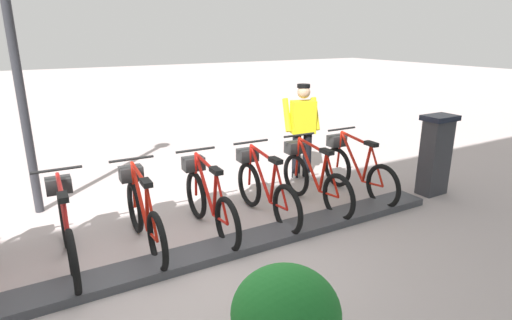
{
  "coord_description": "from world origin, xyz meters",
  "views": [
    {
      "loc": [
        -4.0,
        1.31,
        2.48
      ],
      "look_at": [
        0.5,
        -1.28,
        0.9
      ],
      "focal_mm": 29.25,
      "sensor_mm": 36.0,
      "label": 1
    }
  ],
  "objects_px": {
    "bike_docked_5": "(66,229)",
    "bike_docked_2": "(264,188)",
    "bike_docked_3": "(208,200)",
    "bike_docked_4": "(143,213)",
    "lamp_post": "(9,23)",
    "bike_docked_0": "(356,169)",
    "worker_near_rack": "(302,128)",
    "payment_kiosk": "(435,154)",
    "bike_docked_1": "(313,178)"
  },
  "relations": [
    {
      "from": "bike_docked_5",
      "to": "bike_docked_2",
      "type": "bearing_deg",
      "value": -90.0
    },
    {
      "from": "bike_docked_3",
      "to": "bike_docked_4",
      "type": "relative_size",
      "value": 1.0
    },
    {
      "from": "bike_docked_4",
      "to": "lamp_post",
      "type": "height_order",
      "value": "lamp_post"
    },
    {
      "from": "bike_docked_0",
      "to": "bike_docked_5",
      "type": "relative_size",
      "value": 1.0
    },
    {
      "from": "worker_near_rack",
      "to": "payment_kiosk",
      "type": "bearing_deg",
      "value": -140.91
    },
    {
      "from": "bike_docked_2",
      "to": "bike_docked_4",
      "type": "distance_m",
      "value": 1.68
    },
    {
      "from": "bike_docked_4",
      "to": "lamp_post",
      "type": "bearing_deg",
      "value": 30.51
    },
    {
      "from": "bike_docked_2",
      "to": "bike_docked_3",
      "type": "xyz_separation_m",
      "value": [
        0.0,
        0.84,
        0.0
      ]
    },
    {
      "from": "payment_kiosk",
      "to": "worker_near_rack",
      "type": "height_order",
      "value": "worker_near_rack"
    },
    {
      "from": "bike_docked_5",
      "to": "bike_docked_4",
      "type": "bearing_deg",
      "value": -90.0
    },
    {
      "from": "bike_docked_0",
      "to": "lamp_post",
      "type": "distance_m",
      "value": 5.24
    },
    {
      "from": "bike_docked_5",
      "to": "lamp_post",
      "type": "bearing_deg",
      "value": 6.66
    },
    {
      "from": "bike_docked_1",
      "to": "lamp_post",
      "type": "bearing_deg",
      "value": 63.52
    },
    {
      "from": "bike_docked_2",
      "to": "worker_near_rack",
      "type": "distance_m",
      "value": 1.88
    },
    {
      "from": "worker_near_rack",
      "to": "bike_docked_1",
      "type": "bearing_deg",
      "value": 151.69
    },
    {
      "from": "worker_near_rack",
      "to": "bike_docked_3",
      "type": "bearing_deg",
      "value": 115.89
    },
    {
      "from": "bike_docked_4",
      "to": "bike_docked_0",
      "type": "bearing_deg",
      "value": -90.0
    },
    {
      "from": "bike_docked_3",
      "to": "bike_docked_5",
      "type": "relative_size",
      "value": 1.0
    },
    {
      "from": "bike_docked_2",
      "to": "worker_near_rack",
      "type": "bearing_deg",
      "value": -52.42
    },
    {
      "from": "payment_kiosk",
      "to": "bike_docked_0",
      "type": "distance_m",
      "value": 1.28
    },
    {
      "from": "bike_docked_0",
      "to": "worker_near_rack",
      "type": "bearing_deg",
      "value": 12.53
    },
    {
      "from": "payment_kiosk",
      "to": "bike_docked_4",
      "type": "height_order",
      "value": "payment_kiosk"
    },
    {
      "from": "bike_docked_1",
      "to": "worker_near_rack",
      "type": "relative_size",
      "value": 1.04
    },
    {
      "from": "bike_docked_2",
      "to": "bike_docked_3",
      "type": "height_order",
      "value": "same"
    },
    {
      "from": "bike_docked_3",
      "to": "worker_near_rack",
      "type": "distance_m",
      "value": 2.58
    },
    {
      "from": "bike_docked_4",
      "to": "bike_docked_2",
      "type": "bearing_deg",
      "value": -90.0
    },
    {
      "from": "lamp_post",
      "to": "bike_docked_5",
      "type": "bearing_deg",
      "value": -173.34
    },
    {
      "from": "bike_docked_2",
      "to": "worker_near_rack",
      "type": "relative_size",
      "value": 1.04
    },
    {
      "from": "worker_near_rack",
      "to": "lamp_post",
      "type": "relative_size",
      "value": 0.42
    },
    {
      "from": "bike_docked_0",
      "to": "bike_docked_2",
      "type": "relative_size",
      "value": 1.0
    },
    {
      "from": "bike_docked_3",
      "to": "bike_docked_5",
      "type": "distance_m",
      "value": 1.68
    },
    {
      "from": "bike_docked_2",
      "to": "bike_docked_4",
      "type": "bearing_deg",
      "value": 90.0
    },
    {
      "from": "bike_docked_4",
      "to": "bike_docked_5",
      "type": "distance_m",
      "value": 0.84
    },
    {
      "from": "bike_docked_0",
      "to": "bike_docked_4",
      "type": "height_order",
      "value": "same"
    },
    {
      "from": "bike_docked_5",
      "to": "lamp_post",
      "type": "xyz_separation_m",
      "value": [
        1.78,
        0.21,
        2.18
      ]
    },
    {
      "from": "bike_docked_2",
      "to": "bike_docked_4",
      "type": "height_order",
      "value": "same"
    },
    {
      "from": "bike_docked_3",
      "to": "bike_docked_4",
      "type": "bearing_deg",
      "value": 90.0
    },
    {
      "from": "payment_kiosk",
      "to": "lamp_post",
      "type": "distance_m",
      "value": 6.32
    },
    {
      "from": "payment_kiosk",
      "to": "lamp_post",
      "type": "xyz_separation_m",
      "value": [
        2.35,
        5.54,
        1.94
      ]
    },
    {
      "from": "bike_docked_2",
      "to": "bike_docked_1",
      "type": "bearing_deg",
      "value": -90.0
    },
    {
      "from": "bike_docked_3",
      "to": "bike_docked_2",
      "type": "bearing_deg",
      "value": -90.0
    },
    {
      "from": "bike_docked_5",
      "to": "worker_near_rack",
      "type": "height_order",
      "value": "worker_near_rack"
    },
    {
      "from": "bike_docked_0",
      "to": "bike_docked_1",
      "type": "height_order",
      "value": "same"
    },
    {
      "from": "bike_docked_1",
      "to": "lamp_post",
      "type": "height_order",
      "value": "lamp_post"
    },
    {
      "from": "bike_docked_3",
      "to": "bike_docked_5",
      "type": "height_order",
      "value": "same"
    },
    {
      "from": "bike_docked_4",
      "to": "bike_docked_5",
      "type": "relative_size",
      "value": 1.0
    },
    {
      "from": "worker_near_rack",
      "to": "bike_docked_2",
      "type": "bearing_deg",
      "value": 127.58
    },
    {
      "from": "bike_docked_0",
      "to": "bike_docked_5",
      "type": "distance_m",
      "value": 4.21
    },
    {
      "from": "payment_kiosk",
      "to": "bike_docked_0",
      "type": "relative_size",
      "value": 0.74
    },
    {
      "from": "bike_docked_2",
      "to": "lamp_post",
      "type": "bearing_deg",
      "value": 56.91
    }
  ]
}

